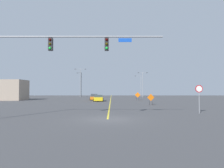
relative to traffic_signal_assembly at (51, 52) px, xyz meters
The scene contains 13 objects.
ground 7.28m from the traffic_signal_assembly, ahead, with size 144.06×144.06×0.00m, color #444447.
road_centre_stripe 40.68m from the traffic_signal_assembly, 83.27° to the left, with size 0.16×80.03×0.01m.
traffic_signal_assembly is the anchor object (origin of this frame).
stop_sign 14.97m from the traffic_signal_assembly, 15.65° to the left, with size 0.76×0.07×2.91m.
street_lamp_mid_right 57.09m from the traffic_signal_assembly, 74.30° to the left, with size 2.34×0.24×7.73m.
street_lamp_far_left 48.26m from the traffic_signal_assembly, 96.37° to the left, with size 3.83×0.24×9.47m.
street_lamp_near_left 49.82m from the traffic_signal_assembly, 72.34° to the left, with size 3.15×0.24×8.23m.
street_lamp_mid_left 54.37m from the traffic_signal_assembly, 96.45° to the left, with size 1.75×0.24×8.73m.
construction_sign_right_shoulder 19.71m from the traffic_signal_assembly, 53.74° to the left, with size 1.18×0.21×1.79m.
construction_sign_median_near 32.41m from the traffic_signal_assembly, 69.67° to the left, with size 1.27×0.13×1.89m.
car_yellow_distant 26.94m from the traffic_signal_assembly, 85.39° to the left, with size 2.28×4.66×1.38m.
car_orange_approaching 31.86m from the traffic_signal_assembly, 88.63° to the left, with size 2.09×3.88×1.46m.
roadside_building_west 36.86m from the traffic_signal_assembly, 123.73° to the left, with size 9.08×5.58×4.84m.
Camera 1 is at (0.36, -16.07, 2.39)m, focal length 31.29 mm.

